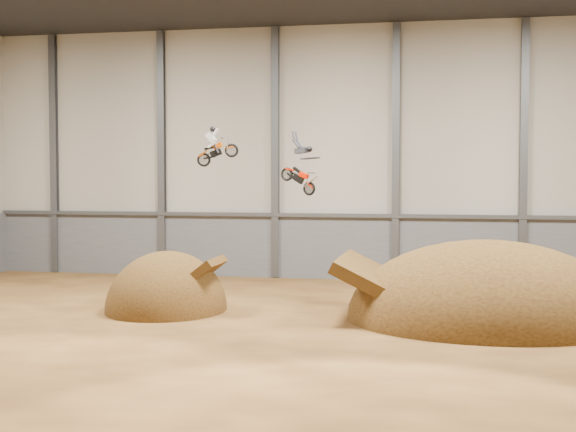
# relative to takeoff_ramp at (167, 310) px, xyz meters

# --- Properties ---
(floor) EXTENTS (40.00, 40.00, 0.00)m
(floor) POSITION_rel_takeoff_ramp_xyz_m (5.63, -3.36, 0.00)
(floor) COLOR #4F3015
(floor) RESTS_ON ground
(back_wall) EXTENTS (40.00, 0.10, 14.00)m
(back_wall) POSITION_rel_takeoff_ramp_xyz_m (5.63, 11.64, 7.00)
(back_wall) COLOR #ACA698
(back_wall) RESTS_ON ground
(lower_band_back) EXTENTS (39.80, 0.18, 3.50)m
(lower_band_back) POSITION_rel_takeoff_ramp_xyz_m (5.63, 11.54, 1.75)
(lower_band_back) COLOR slate
(lower_band_back) RESTS_ON ground
(steel_rail) EXTENTS (39.80, 0.35, 0.20)m
(steel_rail) POSITION_rel_takeoff_ramp_xyz_m (5.63, 11.39, 3.55)
(steel_rail) COLOR #47494F
(steel_rail) RESTS_ON lower_band_back
(steel_column_0) EXTENTS (0.40, 0.36, 13.90)m
(steel_column_0) POSITION_rel_takeoff_ramp_xyz_m (-11.03, 11.44, 7.00)
(steel_column_0) COLOR #47494F
(steel_column_0) RESTS_ON ground
(steel_column_1) EXTENTS (0.40, 0.36, 13.90)m
(steel_column_1) POSITION_rel_takeoff_ramp_xyz_m (-4.37, 11.44, 7.00)
(steel_column_1) COLOR #47494F
(steel_column_1) RESTS_ON ground
(steel_column_2) EXTENTS (0.40, 0.36, 13.90)m
(steel_column_2) POSITION_rel_takeoff_ramp_xyz_m (2.30, 11.44, 7.00)
(steel_column_2) COLOR #47494F
(steel_column_2) RESTS_ON ground
(steel_column_3) EXTENTS (0.40, 0.36, 13.90)m
(steel_column_3) POSITION_rel_takeoff_ramp_xyz_m (8.97, 11.44, 7.00)
(steel_column_3) COLOR #47494F
(steel_column_3) RESTS_ON ground
(steel_column_4) EXTENTS (0.40, 0.36, 13.90)m
(steel_column_4) POSITION_rel_takeoff_ramp_xyz_m (15.63, 11.44, 7.00)
(steel_column_4) COLOR #47494F
(steel_column_4) RESTS_ON ground
(takeoff_ramp) EXTENTS (5.09, 5.87, 5.09)m
(takeoff_ramp) POSITION_rel_takeoff_ramp_xyz_m (0.00, 0.00, 0.00)
(takeoff_ramp) COLOR #36220D
(takeoff_ramp) RESTS_ON ground
(landing_ramp) EXTENTS (11.14, 9.85, 6.43)m
(landing_ramp) POSITION_rel_takeoff_ramp_xyz_m (13.30, 0.23, 0.00)
(landing_ramp) COLOR #36220D
(landing_ramp) RESTS_ON ground
(fmx_rider_a) EXTENTS (2.30, 0.96, 2.13)m
(fmx_rider_a) POSITION_rel_takeoff_ramp_xyz_m (2.27, 0.38, 7.17)
(fmx_rider_a) COLOR #C94B00
(fmx_rider_b) EXTENTS (3.23, 1.81, 3.05)m
(fmx_rider_b) POSITION_rel_takeoff_ramp_xyz_m (5.25, 1.77, 6.31)
(fmx_rider_b) COLOR red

